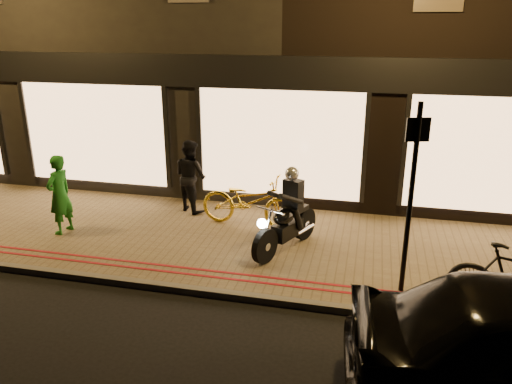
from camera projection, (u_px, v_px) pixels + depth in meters
ground at (232, 301)px, 7.89m from camera, size 90.00×90.00×0.00m
sidewalk at (260, 245)px, 9.71m from camera, size 50.00×4.00×0.12m
kerb_stone at (232, 296)px, 7.92m from camera, size 50.00×0.14×0.12m
red_kerb_lines at (241, 277)px, 8.36m from camera, size 50.00×0.26×0.01m
building_row at (313, 18)px, 14.77m from camera, size 48.00×10.11×8.50m
motorcycle at (287, 219)px, 9.19m from camera, size 0.94×1.82×1.59m
sign_post at (411, 191)px, 7.42m from camera, size 0.34×0.13×3.00m
bicycle_gold at (249, 201)px, 10.30m from camera, size 2.11×0.87×1.08m
person_green at (59, 195)px, 9.89m from camera, size 0.48×0.65×1.61m
person_dark at (191, 176)px, 11.06m from camera, size 0.99×0.93×1.62m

